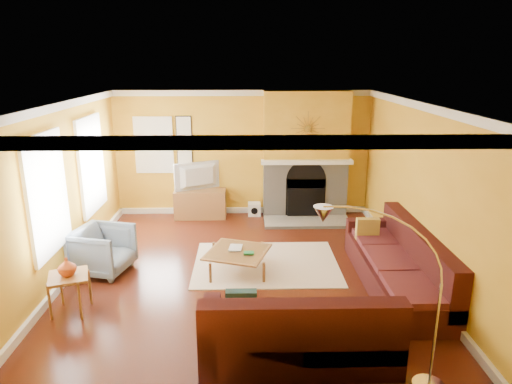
{
  "coord_description": "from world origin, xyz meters",
  "views": [
    {
      "loc": [
        0.07,
        -6.75,
        3.31
      ],
      "look_at": [
        0.23,
        0.4,
        1.23
      ],
      "focal_mm": 32.0,
      "sensor_mm": 36.0,
      "label": 1
    }
  ],
  "objects_px": {
    "coffee_table": "(238,261)",
    "side_table": "(70,294)",
    "media_console": "(200,204)",
    "armchair": "(103,250)",
    "arc_lamp": "(384,304)",
    "sectional_sofa": "(323,271)"
  },
  "relations": [
    {
      "from": "sectional_sofa",
      "to": "coffee_table",
      "type": "height_order",
      "value": "sectional_sofa"
    },
    {
      "from": "media_console",
      "to": "side_table",
      "type": "height_order",
      "value": "media_console"
    },
    {
      "from": "coffee_table",
      "to": "armchair",
      "type": "relative_size",
      "value": 1.1
    },
    {
      "from": "media_console",
      "to": "armchair",
      "type": "bearing_deg",
      "value": -116.02
    },
    {
      "from": "sectional_sofa",
      "to": "coffee_table",
      "type": "xyz_separation_m",
      "value": [
        -1.23,
        0.94,
        -0.27
      ]
    },
    {
      "from": "media_console",
      "to": "side_table",
      "type": "bearing_deg",
      "value": -109.7
    },
    {
      "from": "coffee_table",
      "to": "media_console",
      "type": "relative_size",
      "value": 0.83
    },
    {
      "from": "coffee_table",
      "to": "side_table",
      "type": "bearing_deg",
      "value": -152.02
    },
    {
      "from": "side_table",
      "to": "arc_lamp",
      "type": "height_order",
      "value": "arc_lamp"
    },
    {
      "from": "sectional_sofa",
      "to": "media_console",
      "type": "height_order",
      "value": "sectional_sofa"
    },
    {
      "from": "sectional_sofa",
      "to": "coffee_table",
      "type": "relative_size",
      "value": 3.9
    },
    {
      "from": "coffee_table",
      "to": "arc_lamp",
      "type": "xyz_separation_m",
      "value": [
        1.49,
        -2.82,
        0.82
      ]
    },
    {
      "from": "sectional_sofa",
      "to": "armchair",
      "type": "distance_m",
      "value": 3.52
    },
    {
      "from": "media_console",
      "to": "coffee_table",
      "type": "bearing_deg",
      "value": -72.52
    },
    {
      "from": "armchair",
      "to": "arc_lamp",
      "type": "relative_size",
      "value": 0.41
    },
    {
      "from": "side_table",
      "to": "media_console",
      "type": "bearing_deg",
      "value": 70.3
    },
    {
      "from": "side_table",
      "to": "arc_lamp",
      "type": "bearing_deg",
      "value": -23.56
    },
    {
      "from": "armchair",
      "to": "coffee_table",
      "type": "bearing_deg",
      "value": -76.12
    },
    {
      "from": "media_console",
      "to": "arc_lamp",
      "type": "bearing_deg",
      "value": -66.99
    },
    {
      "from": "sectional_sofa",
      "to": "armchair",
      "type": "bearing_deg",
      "value": 164.11
    },
    {
      "from": "armchair",
      "to": "arc_lamp",
      "type": "bearing_deg",
      "value": -113.42
    },
    {
      "from": "media_console",
      "to": "side_table",
      "type": "distance_m",
      "value": 4.13
    }
  ]
}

